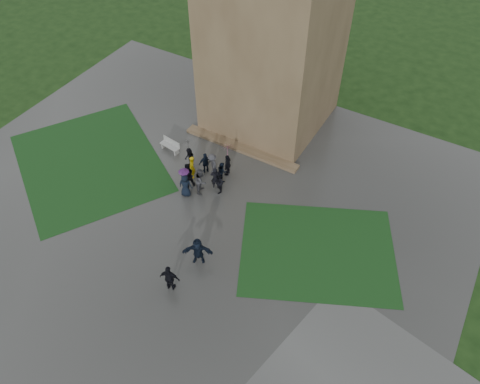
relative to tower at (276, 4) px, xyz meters
The scene contains 10 objects.
ground 17.49m from the tower, 90.00° to the right, with size 120.00×120.00×0.00m, color black.
plaza 15.81m from the tower, 90.00° to the right, with size 34.00×34.00×0.02m, color #353532.
lawn_inset_left 16.55m from the tower, 127.69° to the right, with size 11.00×9.00×0.01m, color #123514.
lawn_inset_right 15.90m from the tower, 49.64° to the right, with size 9.00×7.00×0.01m, color #123514.
tower is the anchor object (origin of this frame).
tower_plinth 9.90m from the tower, 90.00° to the right, with size 9.00×0.80×0.22m, color brown.
bench 11.86m from the tower, 121.47° to the right, with size 1.62×0.71×0.91m.
visitor_cluster 11.51m from the tower, 93.29° to the right, with size 3.77×4.00×2.54m.
pedestrian_mid 16.47m from the tower, 78.74° to the right, with size 1.74×0.63×1.88m, color black.
pedestrian_near 18.42m from the tower, 81.26° to the right, with size 1.12×0.64×1.92m, color black.
Camera 1 is at (12.83, -11.56, 22.44)m, focal length 35.00 mm.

